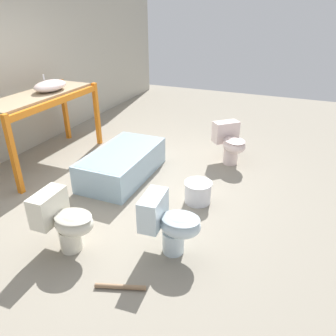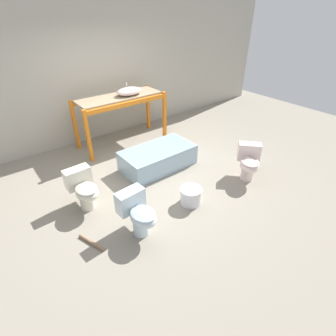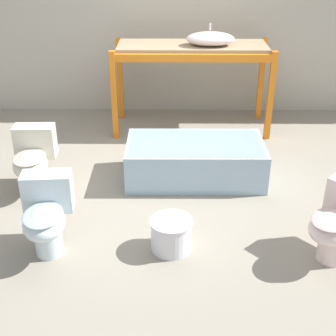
{
  "view_description": "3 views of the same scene",
  "coord_description": "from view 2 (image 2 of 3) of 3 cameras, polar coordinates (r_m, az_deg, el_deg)",
  "views": [
    {
      "loc": [
        -3.4,
        -2.15,
        2.29
      ],
      "look_at": [
        -0.23,
        -0.82,
        0.56
      ],
      "focal_mm": 35.0,
      "sensor_mm": 36.0,
      "label": 1
    },
    {
      "loc": [
        -2.28,
        -3.52,
        2.79
      ],
      "look_at": [
        -0.16,
        -0.79,
        0.6
      ],
      "focal_mm": 28.0,
      "sensor_mm": 36.0,
      "label": 2
    },
    {
      "loc": [
        0.06,
        -4.26,
        2.42
      ],
      "look_at": [
        0.02,
        -0.67,
        0.52
      ],
      "focal_mm": 50.0,
      "sensor_mm": 36.0,
      "label": 3
    }
  ],
  "objects": [
    {
      "name": "ground_plane",
      "position": [
        5.04,
        -4.05,
        -1.31
      ],
      "size": [
        12.0,
        12.0,
        0.0
      ],
      "primitive_type": "plane",
      "color": "gray"
    },
    {
      "name": "warehouse_wall_rear",
      "position": [
        6.26,
        -16.76,
        20.18
      ],
      "size": [
        10.8,
        0.08,
        3.2
      ],
      "color": "#B2AD9E",
      "rests_on": "ground_plane"
    },
    {
      "name": "shelving_rack",
      "position": [
        5.95,
        -10.39,
        13.58
      ],
      "size": [
        1.96,
        0.76,
        1.1
      ],
      "color": "orange",
      "rests_on": "ground_plane"
    },
    {
      "name": "sink_basin",
      "position": [
        5.91,
        -8.43,
        16.21
      ],
      "size": [
        0.58,
        0.36,
        0.24
      ],
      "color": "silver",
      "rests_on": "shelving_rack"
    },
    {
      "name": "bathtub_main",
      "position": [
        5.15,
        -2.19,
        2.54
      ],
      "size": [
        1.43,
        0.76,
        0.41
      ],
      "rotation": [
        0.0,
        0.0,
        0.01
      ],
      "color": "#99B7CC",
      "rests_on": "ground_plane"
    },
    {
      "name": "toilet_near",
      "position": [
        4.96,
        17.19,
        1.35
      ],
      "size": [
        0.68,
        0.66,
        0.63
      ],
      "rotation": [
        0.0,
        0.0,
        -0.82
      ],
      "color": "silver",
      "rests_on": "ground_plane"
    },
    {
      "name": "toilet_far",
      "position": [
        3.67,
        -6.51,
        -9.65
      ],
      "size": [
        0.41,
        0.61,
        0.63
      ],
      "rotation": [
        0.0,
        0.0,
        0.08
      ],
      "color": "silver",
      "rests_on": "ground_plane"
    },
    {
      "name": "toilet_extra",
      "position": [
        4.28,
        -17.87,
        -4.26
      ],
      "size": [
        0.41,
        0.6,
        0.63
      ],
      "rotation": [
        0.0,
        0.0,
        0.03
      ],
      "color": "silver",
      "rests_on": "ground_plane"
    },
    {
      "name": "bucket_white",
      "position": [
        4.27,
        4.96,
        -5.99
      ],
      "size": [
        0.36,
        0.36,
        0.28
      ],
      "color": "silver",
      "rests_on": "ground_plane"
    },
    {
      "name": "loose_pipe",
      "position": [
        3.86,
        -16.35,
        -15.27
      ],
      "size": [
        0.19,
        0.45,
        0.04
      ],
      "color": "#8C6B4C",
      "rests_on": "ground_plane"
    }
  ]
}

